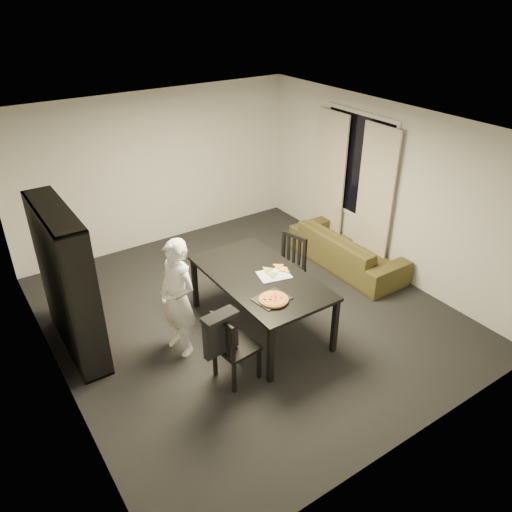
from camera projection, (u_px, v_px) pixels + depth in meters
room at (247, 230)px, 6.36m from camera, size 5.01×5.51×2.61m
window_pane at (357, 166)px, 7.91m from camera, size 0.02×1.40×1.60m
window_frame at (357, 166)px, 7.91m from camera, size 0.03×1.52×1.72m
curtain_left at (375, 198)px, 7.66m from camera, size 0.03×0.70×2.25m
curtain_right at (330, 178)px, 8.42m from camera, size 0.03×0.70×2.25m
bookshelf at (68, 282)px, 5.92m from camera, size 0.35×1.50×1.90m
dining_table at (260, 281)px, 6.36m from camera, size 1.07×1.93×0.80m
chair_left at (230, 344)px, 5.59m from camera, size 0.47×0.47×0.92m
chair_right at (289, 263)px, 7.12m from camera, size 0.54×0.54×0.97m
draped_jacket at (221, 332)px, 5.41m from camera, size 0.43×0.22×0.51m
person at (178, 298)px, 5.96m from camera, size 0.50×0.63×1.53m
baking_tray at (272, 299)px, 5.87m from camera, size 0.44×0.37×0.01m
pepperoni_pizza at (274, 299)px, 5.82m from camera, size 0.35×0.35×0.03m
kitchen_towel at (274, 275)px, 6.34m from camera, size 0.46×0.39×0.01m
pizza_slices at (275, 270)px, 6.42m from camera, size 0.45×0.41×0.01m
sofa at (347, 249)px, 8.02m from camera, size 0.80×2.04×0.60m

